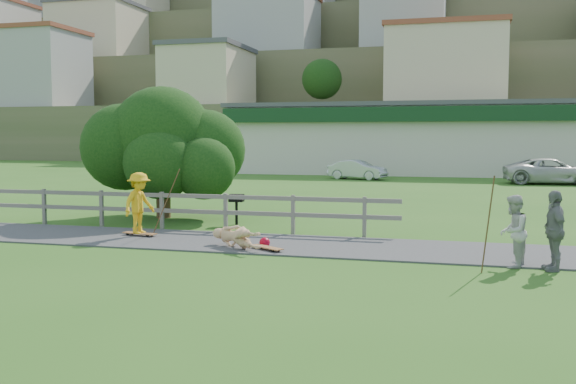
% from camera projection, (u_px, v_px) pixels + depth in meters
% --- Properties ---
extents(ground, '(260.00, 260.00, 0.00)m').
position_uv_depth(ground, '(257.00, 255.00, 14.74)').
color(ground, '#2D5E1B').
rests_on(ground, ground).
extents(path, '(34.00, 3.00, 0.04)m').
position_uv_depth(path, '(275.00, 244.00, 16.18)').
color(path, '#353537').
rests_on(path, ground).
extents(fence, '(15.05, 0.10, 1.10)m').
position_uv_depth(fence, '(143.00, 204.00, 19.04)').
color(fence, '#656059').
rests_on(fence, ground).
extents(strip_mall, '(32.50, 10.75, 5.10)m').
position_uv_depth(strip_mall, '(453.00, 138.00, 47.11)').
color(strip_mall, beige).
rests_on(strip_mall, ground).
extents(hillside, '(220.00, 67.00, 47.50)m').
position_uv_depth(hillside, '(432.00, 62.00, 101.35)').
color(hillside, '#4F5934').
rests_on(hillside, ground).
extents(skater_rider, '(0.86, 1.19, 1.66)m').
position_uv_depth(skater_rider, '(139.00, 207.00, 17.32)').
color(skater_rider, yellow).
rests_on(skater_rider, ground).
extents(skater_fallen, '(1.26, 1.58, 0.60)m').
position_uv_depth(skater_fallen, '(237.00, 237.00, 15.51)').
color(skater_fallen, tan).
rests_on(skater_fallen, ground).
extents(spectator_a, '(0.78, 0.88, 1.52)m').
position_uv_depth(spectator_a, '(513.00, 231.00, 13.32)').
color(spectator_a, beige).
rests_on(spectator_a, ground).
extents(spectator_b, '(0.58, 1.03, 1.65)m').
position_uv_depth(spectator_b, '(554.00, 231.00, 13.00)').
color(spectator_b, slate).
rests_on(spectator_b, ground).
extents(car_silver, '(3.92, 2.23, 1.22)m').
position_uv_depth(car_silver, '(357.00, 170.00, 40.57)').
color(car_silver, '#B3B7BB').
rests_on(car_silver, ground).
extents(car_white, '(5.43, 2.78, 1.47)m').
position_uv_depth(car_white, '(552.00, 171.00, 36.49)').
color(car_white, beige).
rests_on(car_white, ground).
extents(tree, '(5.53, 5.53, 3.66)m').
position_uv_depth(tree, '(163.00, 163.00, 21.40)').
color(tree, black).
rests_on(tree, ground).
extents(bbq, '(0.47, 0.38, 0.95)m').
position_uv_depth(bbq, '(237.00, 209.00, 19.80)').
color(bbq, black).
rests_on(bbq, ground).
extents(longboard_rider, '(1.03, 0.43, 0.11)m').
position_uv_depth(longboard_rider, '(140.00, 235.00, 17.39)').
color(longboard_rider, brown).
rests_on(longboard_rider, ground).
extents(longboard_fallen, '(0.93, 0.73, 0.11)m').
position_uv_depth(longboard_fallen, '(267.00, 249.00, 15.23)').
color(longboard_fallen, brown).
rests_on(longboard_fallen, ground).
extents(helmet, '(0.26, 0.26, 0.26)m').
position_uv_depth(helmet, '(265.00, 243.00, 15.70)').
color(helmet, '#B4061E').
rests_on(helmet, ground).
extents(pole_rider, '(0.03, 0.03, 2.03)m').
position_uv_depth(pole_rider, '(166.00, 199.00, 17.54)').
color(pole_rider, brown).
rests_on(pole_rider, ground).
extents(pole_spec_left, '(0.03, 0.03, 1.97)m').
position_uv_depth(pole_spec_left, '(488.00, 224.00, 12.74)').
color(pole_spec_left, brown).
rests_on(pole_spec_left, ground).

